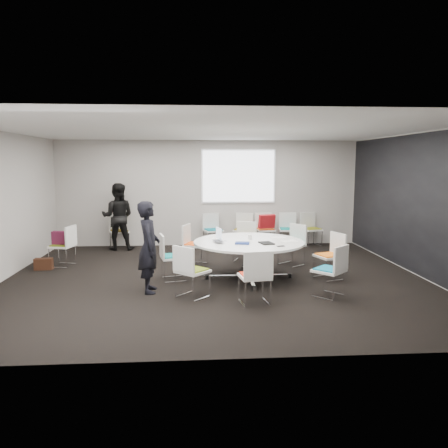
{
  "coord_description": "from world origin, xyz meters",
  "views": [
    {
      "loc": [
        -0.39,
        -8.17,
        2.21
      ],
      "look_at": [
        0.2,
        0.4,
        1.0
      ],
      "focal_mm": 35.0,
      "sensor_mm": 36.0,
      "label": 1
    }
  ],
  "objects": [
    {
      "name": "room_shell",
      "position": [
        0.09,
        0.0,
        1.4
      ],
      "size": [
        8.08,
        7.08,
        2.88
      ],
      "color": "black",
      "rests_on": "ground"
    },
    {
      "name": "phone",
      "position": [
        1.15,
        -0.61,
        0.73
      ],
      "size": [
        0.16,
        0.11,
        0.01
      ],
      "primitive_type": "cube",
      "rotation": [
        0.0,
        0.0,
        0.32
      ],
      "color": "black",
      "rests_on": "conference_table"
    },
    {
      "name": "chair_ring_g",
      "position": [
        0.55,
        -1.58,
        0.28
      ],
      "size": [
        0.52,
        0.51,
        0.88
      ],
      "rotation": [
        0.0,
        0.0,
        6.43
      ],
      "color": "silver",
      "rests_on": "ground"
    },
    {
      "name": "person_main",
      "position": [
        -1.17,
        -0.8,
        0.79
      ],
      "size": [
        0.42,
        0.6,
        1.57
      ],
      "primitive_type": "imported",
      "rotation": [
        0.0,
        0.0,
        1.65
      ],
      "color": "black",
      "rests_on": "ground"
    },
    {
      "name": "maroon_bag",
      "position": [
        -3.22,
        1.23,
        0.62
      ],
      "size": [
        0.42,
        0.19,
        0.28
      ],
      "primitive_type": "cube",
      "rotation": [
        0.0,
        0.0,
        -0.13
      ],
      "color": "#561731",
      "rests_on": "chair_spare_left"
    },
    {
      "name": "chair_person_back",
      "position": [
        -2.34,
        3.16,
        0.28
      ],
      "size": [
        0.59,
        0.58,
        0.88
      ],
      "rotation": [
        0.0,
        0.0,
        3.51
      ],
      "color": "silver",
      "rests_on": "ground"
    },
    {
      "name": "chair_ring_b",
      "position": [
        1.72,
        1.0,
        0.28
      ],
      "size": [
        0.63,
        0.64,
        0.88
      ],
      "rotation": [
        0.0,
        0.0,
        2.2
      ],
      "color": "silver",
      "rests_on": "ground"
    },
    {
      "name": "chair_back_d",
      "position": [
        2.1,
        3.16,
        0.28
      ],
      "size": [
        0.51,
        0.5,
        0.88
      ],
      "rotation": [
        0.0,
        0.0,
        3.02
      ],
      "color": "silver",
      "rests_on": "ground"
    },
    {
      "name": "chair_back_a",
      "position": [
        0.1,
        3.17,
        0.28
      ],
      "size": [
        0.56,
        0.56,
        0.88
      ],
      "rotation": [
        0.0,
        0.0,
        3.42
      ],
      "color": "silver",
      "rests_on": "ground"
    },
    {
      "name": "brown_bag",
      "position": [
        -3.53,
        0.94,
        0.12
      ],
      "size": [
        0.37,
        0.18,
        0.24
      ],
      "primitive_type": "cube",
      "rotation": [
        0.0,
        0.0,
        0.06
      ],
      "color": "#351C11",
      "rests_on": "ground"
    },
    {
      "name": "chair_spare_left",
      "position": [
        -3.2,
        1.23,
        0.28
      ],
      "size": [
        0.54,
        0.55,
        0.88
      ],
      "rotation": [
        0.0,
        0.0,
        1.35
      ],
      "color": "silver",
      "rests_on": "ground"
    },
    {
      "name": "chair_back_c",
      "position": [
        1.49,
        3.17,
        0.28
      ],
      "size": [
        0.51,
        0.5,
        0.88
      ],
      "rotation": [
        0.0,
        0.0,
        3.26
      ],
      "color": "silver",
      "rests_on": "ground"
    },
    {
      "name": "chair_ring_a",
      "position": [
        2.18,
        -0.18,
        0.28
      ],
      "size": [
        0.58,
        0.58,
        0.88
      ],
      "rotation": [
        0.0,
        0.0,
        1.91
      ],
      "color": "silver",
      "rests_on": "ground"
    },
    {
      "name": "laptop",
      "position": [
        0.1,
        -0.13,
        0.74
      ],
      "size": [
        0.29,
        0.39,
        0.03
      ],
      "primitive_type": "imported",
      "rotation": [
        0.0,
        0.0,
        1.76
      ],
      "color": "#333338",
      "rests_on": "conference_table"
    },
    {
      "name": "papers_front",
      "position": [
        1.4,
        -0.11,
        0.73
      ],
      "size": [
        0.35,
        0.29,
        0.0
      ],
      "primitive_type": "cube",
      "rotation": [
        0.0,
        0.0,
        0.32
      ],
      "color": "white",
      "rests_on": "conference_table"
    },
    {
      "name": "chair_ring_f",
      "position": [
        -0.44,
        -1.17,
        0.28
      ],
      "size": [
        0.64,
        0.64,
        0.88
      ],
      "rotation": [
        0.0,
        0.0,
        5.53
      ],
      "color": "silver",
      "rests_on": "ground"
    },
    {
      "name": "red_jacket",
      "position": [
        1.49,
        2.94,
        0.7
      ],
      "size": [
        0.47,
        0.28,
        0.36
      ],
      "primitive_type": "cube",
      "rotation": [
        0.17,
        0.0,
        0.3
      ],
      "color": "#A11319",
      "rests_on": "chair_back_c"
    },
    {
      "name": "tablet_folio",
      "position": [
        0.49,
        -0.31,
        0.74
      ],
      "size": [
        0.29,
        0.24,
        0.03
      ],
      "primitive_type": "cube",
      "rotation": [
        0.0,
        0.0,
        -0.17
      ],
      "color": "navy",
      "rests_on": "conference_table"
    },
    {
      "name": "chair_ring_h",
      "position": [
        1.83,
        -1.28,
        0.28
      ],
      "size": [
        0.64,
        0.64,
        0.88
      ],
      "rotation": [
        0.0,
        0.0,
        7.05
      ],
      "color": "silver",
      "rests_on": "ground"
    },
    {
      "name": "projection_screen",
      "position": [
        0.8,
        3.46,
        1.85
      ],
      "size": [
        1.9,
        0.03,
        1.35
      ],
      "primitive_type": "cube",
      "color": "white",
      "rests_on": "room_shell"
    },
    {
      "name": "cup",
      "position": [
        0.69,
        0.14,
        0.78
      ],
      "size": [
        0.08,
        0.08,
        0.09
      ],
      "primitive_type": "cylinder",
      "color": "white",
      "rests_on": "conference_table"
    },
    {
      "name": "chair_back_e",
      "position": [
        2.73,
        3.16,
        0.28
      ],
      "size": [
        0.57,
        0.56,
        0.88
      ],
      "rotation": [
        0.0,
        0.0,
        3.42
      ],
      "color": "silver",
      "rests_on": "ground"
    },
    {
      "name": "notebook_black",
      "position": [
        0.93,
        -0.33,
        0.74
      ],
      "size": [
        0.28,
        0.34,
        0.02
      ],
      "primitive_type": "cube",
      "rotation": [
        0.0,
        0.0,
        0.22
      ],
      "color": "black",
      "rests_on": "conference_table"
    },
    {
      "name": "chair_ring_c",
      "position": [
        0.74,
        1.45,
        0.28
      ],
      "size": [
        0.59,
        0.58,
        0.88
      ],
      "rotation": [
        0.0,
        0.0,
        2.77
      ],
      "color": "silver",
      "rests_on": "ground"
    },
    {
      "name": "chair_back_b",
      "position": [
        0.89,
        3.16,
        0.28
      ],
      "size": [
        0.58,
        0.57,
        0.88
      ],
      "rotation": [
        0.0,
        0.0,
        2.82
      ],
      "color": "silver",
      "rests_on": "ground"
    },
    {
      "name": "laptop_lid",
      "position": [
        0.08,
        0.09,
        0.86
      ],
      "size": [
        0.09,
        0.29,
        0.22
      ],
      "primitive_type": "cube",
      "rotation": [
        0.0,
        0.0,
        1.83
      ],
      "color": "silver",
      "rests_on": "conference_table"
    },
    {
      "name": "chair_ring_e",
      "position": [
        -0.81,
        -0.06,
        0.28
      ],
      "size": [
        0.54,
        0.54,
        0.88
      ],
      "rotation": [
        0.0,
        0.0,
        4.93
      ],
      "color": "silver",
      "rests_on": "ground"
    },
    {
      "name": "conference_table",
      "position": [
        0.64,
        -0.05,
        0.53
      ],
      "size": [
        2.1,
        2.1,
        0.73
      ],
      "color": "silver",
      "rests_on": "ground"
    },
    {
      "name": "chair_ring_d",
      "position": [
        -0.38,
        1.15,
        0.28
      ],
      "size": [
        0.58,
        0.59,
        0.88
      ],
      "rotation": [
        0.0,
        0.0,
        4.36
      ],
      "color": "silver",
      "rests_on": "ground"
    },
    {
      "name": "papers_right",
      "position": [
        1.26,
        0.32,
        0.73
      ],
      "size": [
        0.33,
        0.26,
        0.0
      ],
      "primitive_type": "cube",
      "rotation": [
        0.0,
        0.0,
        0.19
      ],
      "color": "white",
      "rests_on": "conference_table"
    },
    {
      "name": "person_back",
      "position": [
        -2.33,
        3.0,
        0.85
      ],
      "size": [
        0.83,
        0.65,
        1.7
      ],
      "primitive_type": "imported",
      "rotation": [
        0.0,
        0.0,
        3.13
      ],
      "color": "black",
      "rests_on": "ground"
    }
  ]
}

